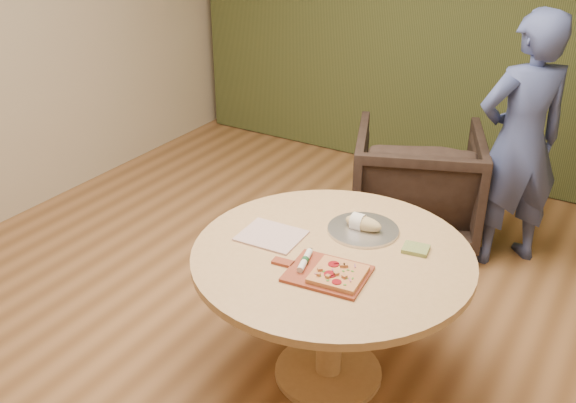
% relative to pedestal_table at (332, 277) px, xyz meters
% --- Properties ---
extents(room_shell, '(5.04, 6.04, 2.84)m').
position_rel_pedestal_table_xyz_m(room_shell, '(-0.39, -0.09, 0.79)').
color(room_shell, '#93633A').
rests_on(room_shell, ground).
extents(curtain, '(4.80, 0.14, 2.78)m').
position_rel_pedestal_table_xyz_m(curtain, '(-0.39, 2.81, 0.79)').
color(curtain, '#303819').
rests_on(curtain, ground).
extents(pedestal_table, '(1.34, 1.34, 0.75)m').
position_rel_pedestal_table_xyz_m(pedestal_table, '(0.00, 0.00, 0.00)').
color(pedestal_table, tan).
rests_on(pedestal_table, ground).
extents(pizza_paddle, '(0.46, 0.32, 0.01)m').
position_rel_pedestal_table_xyz_m(pizza_paddle, '(0.06, -0.19, 0.15)').
color(pizza_paddle, brown).
rests_on(pizza_paddle, pedestal_table).
extents(flatbread_pizza, '(0.24, 0.24, 0.04)m').
position_rel_pedestal_table_xyz_m(flatbread_pizza, '(0.13, -0.19, 0.17)').
color(flatbread_pizza, tan).
rests_on(flatbread_pizza, pizza_paddle).
extents(cutlery_roll, '(0.07, 0.20, 0.03)m').
position_rel_pedestal_table_xyz_m(cutlery_roll, '(-0.05, -0.18, 0.17)').
color(cutlery_roll, silver).
rests_on(cutlery_roll, pizza_paddle).
extents(newspaper, '(0.31, 0.27, 0.01)m').
position_rel_pedestal_table_xyz_m(newspaper, '(-0.32, -0.03, 0.15)').
color(newspaper, white).
rests_on(newspaper, pedestal_table).
extents(serving_tray, '(0.36, 0.36, 0.02)m').
position_rel_pedestal_table_xyz_m(serving_tray, '(0.04, 0.25, 0.15)').
color(serving_tray, silver).
rests_on(serving_tray, pedestal_table).
extents(bread_roll, '(0.19, 0.09, 0.09)m').
position_rel_pedestal_table_xyz_m(bread_roll, '(0.03, 0.25, 0.18)').
color(bread_roll, tan).
rests_on(bread_roll, serving_tray).
extents(green_packet, '(0.13, 0.12, 0.02)m').
position_rel_pedestal_table_xyz_m(green_packet, '(0.33, 0.21, 0.15)').
color(green_packet, '#5B6E31').
rests_on(green_packet, pedestal_table).
extents(armchair, '(1.09, 1.06, 0.88)m').
position_rel_pedestal_table_xyz_m(armchair, '(-0.18, 1.64, -0.17)').
color(armchair, black).
rests_on(armchair, ground).
extents(person_standing, '(0.72, 0.71, 1.67)m').
position_rel_pedestal_table_xyz_m(person_standing, '(0.46, 1.64, 0.23)').
color(person_standing, '#3C4A81').
rests_on(person_standing, ground).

